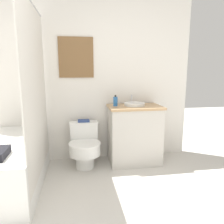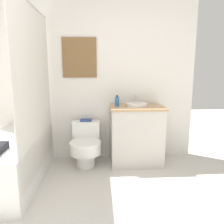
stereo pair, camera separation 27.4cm
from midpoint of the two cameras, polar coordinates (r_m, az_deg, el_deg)
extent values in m
cube|color=white|center=(3.15, -5.01, 10.02)|extent=(3.20, 0.05, 2.50)
cube|color=brown|center=(3.12, -5.95, 13.95)|extent=(0.47, 0.02, 0.54)
cube|color=silver|center=(3.12, -5.95, 13.95)|extent=(0.44, 0.01, 0.51)
cube|color=white|center=(2.77, -21.87, -11.78)|extent=(0.63, 1.41, 0.53)
cube|color=silver|center=(2.50, -16.45, 5.17)|extent=(0.01, 1.30, 1.77)
cylinder|color=#B7B7BC|center=(2.57, -17.65, 25.58)|extent=(0.02, 1.30, 0.02)
cylinder|color=white|center=(3.04, -4.21, -12.22)|extent=(0.24, 0.24, 0.21)
cylinder|color=white|center=(2.93, -4.28, -9.50)|extent=(0.40, 0.40, 0.14)
cylinder|color=white|center=(2.91, -4.30, -8.02)|extent=(0.42, 0.42, 0.02)
cube|color=white|center=(3.12, -4.24, -5.63)|extent=(0.38, 0.17, 0.32)
cube|color=white|center=(3.08, -4.29, -2.57)|extent=(0.39, 0.18, 0.02)
cube|color=beige|center=(3.08, 8.91, -6.31)|extent=(0.70, 0.45, 0.79)
cube|color=tan|center=(2.98, 9.14, 1.19)|extent=(0.73, 0.48, 0.03)
cylinder|color=white|center=(3.00, 9.08, 1.92)|extent=(0.28, 0.28, 0.04)
cylinder|color=silver|center=(3.15, 8.46, 3.20)|extent=(0.02, 0.02, 0.13)
cylinder|color=#2D6BB2|center=(2.95, 4.01, 2.72)|extent=(0.06, 0.06, 0.13)
cylinder|color=black|center=(2.94, 4.03, 4.17)|extent=(0.02, 0.02, 0.02)
cube|color=#33477F|center=(3.07, -4.30, -2.17)|extent=(0.16, 0.12, 0.02)
camera|label=1|loc=(0.14, -87.14, 0.56)|focal=35.00mm
camera|label=2|loc=(0.14, 92.86, -0.56)|focal=35.00mm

